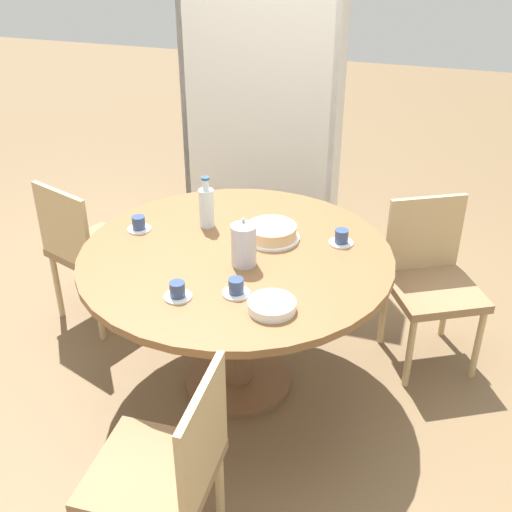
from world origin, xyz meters
name	(u,v)px	position (x,y,z in m)	size (l,w,h in m)	color
ground_plane	(238,381)	(0.00, 0.00, 0.00)	(14.00, 14.00, 0.00)	brown
dining_table	(236,278)	(0.00, 0.00, 0.62)	(1.42, 1.42, 0.75)	brown
chair_a	(431,278)	(0.86, 0.52, 0.46)	(0.57, 0.57, 0.85)	tan
chair_b	(89,247)	(-0.96, 0.30, 0.46)	(0.54, 0.54, 0.85)	tan
chair_c	(167,470)	(0.09, -1.00, 0.46)	(0.43, 0.43, 0.85)	tan
bookshelf	(261,106)	(-0.34, 1.52, 0.96)	(1.02, 0.28, 1.96)	silver
coffee_pot	(244,243)	(0.06, -0.08, 0.86)	(0.11, 0.11, 0.22)	silver
water_bottle	(207,206)	(-0.22, 0.21, 0.86)	(0.07, 0.07, 0.25)	silver
cake_main	(272,232)	(0.12, 0.18, 0.79)	(0.26, 0.26, 0.07)	white
cup_a	(236,288)	(0.11, -0.32, 0.78)	(0.11, 0.11, 0.07)	silver
cup_b	(341,238)	(0.44, 0.23, 0.78)	(0.11, 0.11, 0.07)	silver
cup_c	(178,291)	(-0.11, -0.41, 0.78)	(0.11, 0.11, 0.07)	silver
cup_d	(139,224)	(-0.51, 0.08, 0.78)	(0.11, 0.11, 0.07)	silver
plate_stack	(272,306)	(0.28, -0.38, 0.77)	(0.19, 0.19, 0.04)	white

